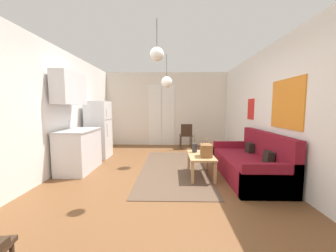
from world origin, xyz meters
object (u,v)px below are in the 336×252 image
object	(u,v)px
coffee_table	(201,158)
pendant_lamp_far	(167,82)
bamboo_vase	(195,148)
accent_chair	(186,134)
handbag	(206,150)
couch	(251,164)
pendant_lamp_near	(157,54)
refrigerator	(99,130)

from	to	relation	value
coffee_table	pendant_lamp_far	xyz separation A→B (m)	(-0.72, 0.90, 1.63)
coffee_table	pendant_lamp_far	size ratio (longest dim) A/B	1.11
bamboo_vase	accent_chair	bearing A→B (deg)	90.06
handbag	pendant_lamp_far	distance (m)	1.95
couch	pendant_lamp_near	bearing A→B (deg)	-154.14
couch	accent_chair	distance (m)	2.92
pendant_lamp_far	pendant_lamp_near	bearing A→B (deg)	-92.91
accent_chair	coffee_table	bearing A→B (deg)	89.03
couch	refrigerator	xyz separation A→B (m)	(-3.63, 1.49, 0.51)
couch	pendant_lamp_far	xyz separation A→B (m)	(-1.72, 0.95, 1.74)
handbag	pendant_lamp_far	size ratio (longest dim) A/B	0.43
couch	pendant_lamp_near	distance (m)	2.77
accent_chair	pendant_lamp_far	bearing A→B (deg)	67.51
coffee_table	handbag	xyz separation A→B (m)	(0.08, -0.13, 0.19)
accent_chair	pendant_lamp_near	xyz separation A→B (m)	(-0.71, -3.57, 1.69)
coffee_table	refrigerator	world-z (taller)	refrigerator
bamboo_vase	accent_chair	size ratio (longest dim) A/B	0.48
bamboo_vase	accent_chair	distance (m)	2.43
bamboo_vase	refrigerator	size ratio (longest dim) A/B	0.26
refrigerator	pendant_lamp_far	size ratio (longest dim) A/B	1.97
bamboo_vase	pendant_lamp_near	bearing A→B (deg)	-121.74
coffee_table	refrigerator	distance (m)	3.02
pendant_lamp_near	pendant_lamp_far	xyz separation A→B (m)	(0.09, 1.82, -0.16)
handbag	refrigerator	bearing A→B (deg)	149.92
coffee_table	bamboo_vase	bearing A→B (deg)	114.76
accent_chair	couch	bearing A→B (deg)	109.07
handbag	coffee_table	bearing A→B (deg)	121.38
bamboo_vase	pendant_lamp_far	distance (m)	1.74
accent_chair	handbag	bearing A→B (deg)	90.61
couch	bamboo_vase	distance (m)	1.16
handbag	pendant_lamp_far	world-z (taller)	pendant_lamp_far
couch	pendant_lamp_far	world-z (taller)	pendant_lamp_far
couch	refrigerator	distance (m)	3.96
couch	pendant_lamp_far	bearing A→B (deg)	151.13
refrigerator	pendant_lamp_far	distance (m)	2.34
couch	handbag	bearing A→B (deg)	-174.81
handbag	refrigerator	size ratio (longest dim) A/B	0.22
bamboo_vase	refrigerator	bearing A→B (deg)	154.27
accent_chair	pendant_lamp_near	world-z (taller)	pendant_lamp_near
refrigerator	pendant_lamp_near	bearing A→B (deg)	-52.39
coffee_table	refrigerator	bearing A→B (deg)	151.37
pendant_lamp_far	coffee_table	bearing A→B (deg)	-51.37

